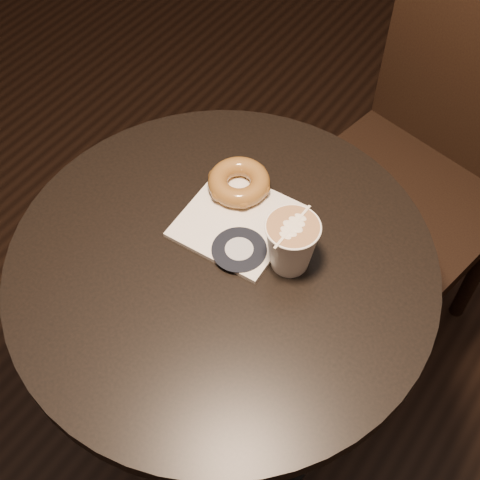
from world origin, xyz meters
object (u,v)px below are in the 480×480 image
(cafe_table, at_px, (224,321))
(latte_cup, at_px, (291,245))
(pastry_bag, at_px, (237,221))
(doughnut, at_px, (239,182))
(chair, at_px, (435,141))

(cafe_table, distance_m, latte_cup, 0.27)
(pastry_bag, bearing_deg, doughnut, 119.39)
(doughnut, xyz_separation_m, latte_cup, (0.15, -0.07, 0.02))
(chair, distance_m, pastry_bag, 0.56)
(pastry_bag, distance_m, doughnut, 0.07)
(cafe_table, xyz_separation_m, doughnut, (-0.06, 0.13, 0.22))
(chair, relative_size, pastry_bag, 6.12)
(doughnut, bearing_deg, cafe_table, -65.50)
(chair, xyz_separation_m, pastry_bag, (-0.15, -0.52, 0.15))
(cafe_table, relative_size, chair, 0.69)
(cafe_table, height_order, pastry_bag, pastry_bag)
(chair, relative_size, doughnut, 10.12)
(cafe_table, relative_size, pastry_bag, 4.24)
(pastry_bag, distance_m, latte_cup, 0.12)
(latte_cup, bearing_deg, cafe_table, -146.31)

